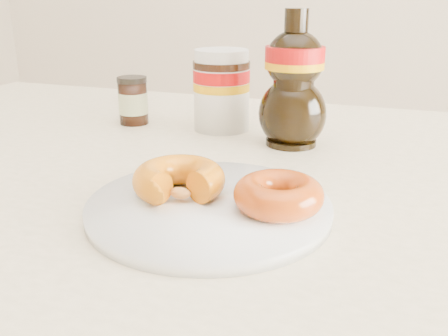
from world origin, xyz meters
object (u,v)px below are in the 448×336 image
(plate, at_px, (209,207))
(syrup_bottle, at_px, (294,79))
(donut_bitten, at_px, (179,180))
(dark_jar, at_px, (133,101))
(donut_whole, at_px, (279,195))
(dining_table, at_px, (197,216))
(nutella_jar, at_px, (221,87))

(plate, xyz_separation_m, syrup_bottle, (0.03, 0.28, 0.10))
(donut_bitten, xyz_separation_m, dark_jar, (-0.23, 0.31, 0.01))
(plate, relative_size, donut_whole, 2.81)
(syrup_bottle, height_order, dark_jar, syrup_bottle)
(dining_table, height_order, donut_whole, donut_whole)
(syrup_bottle, bearing_deg, dining_table, -129.80)
(dining_table, relative_size, donut_bitten, 13.51)
(syrup_bottle, bearing_deg, dark_jar, 173.15)
(dining_table, height_order, plate, plate)
(dark_jar, bearing_deg, dining_table, -41.12)
(dining_table, xyz_separation_m, plate, (0.08, -0.15, 0.09))
(plate, bearing_deg, nutella_jar, 107.27)
(donut_whole, relative_size, dark_jar, 1.12)
(donut_bitten, xyz_separation_m, nutella_jar, (-0.07, 0.33, 0.04))
(dark_jar, bearing_deg, syrup_bottle, -6.85)
(plate, bearing_deg, donut_bitten, 169.83)
(plate, bearing_deg, donut_whole, 3.45)
(syrup_bottle, xyz_separation_m, dark_jar, (-0.30, 0.04, -0.06))
(dark_jar, bearing_deg, donut_whole, -42.37)
(donut_whole, height_order, nutella_jar, nutella_jar)
(nutella_jar, xyz_separation_m, syrup_bottle, (0.13, -0.05, 0.03))
(nutella_jar, height_order, syrup_bottle, syrup_bottle)
(plate, xyz_separation_m, donut_whole, (0.08, 0.00, 0.02))
(donut_bitten, xyz_separation_m, syrup_bottle, (0.07, 0.27, 0.07))
(dining_table, distance_m, donut_whole, 0.24)
(dining_table, relative_size, donut_whole, 14.81)
(nutella_jar, bearing_deg, dining_table, -81.71)
(nutella_jar, bearing_deg, donut_whole, -61.40)
(donut_bitten, relative_size, nutella_jar, 0.76)
(plate, height_order, donut_whole, donut_whole)
(dining_table, distance_m, nutella_jar, 0.24)
(dark_jar, bearing_deg, nutella_jar, 6.00)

